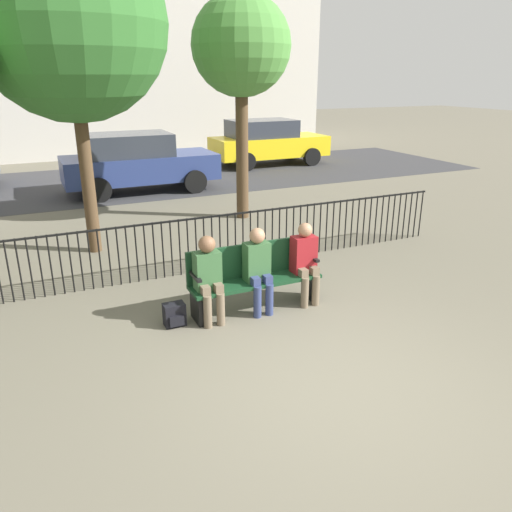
# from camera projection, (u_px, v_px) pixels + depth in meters

# --- Properties ---
(ground_plane) EXTENTS (80.00, 80.00, 0.00)m
(ground_plane) POSITION_uv_depth(u_px,v_px,m) (337.00, 386.00, 5.29)
(ground_plane) COLOR #605B4C
(park_bench) EXTENTS (1.86, 0.45, 0.92)m
(park_bench) POSITION_uv_depth(u_px,v_px,m) (254.00, 275.00, 6.93)
(park_bench) COLOR #14381E
(park_bench) RESTS_ON ground
(seated_person_0) EXTENTS (0.34, 0.39, 1.18)m
(seated_person_0) POSITION_uv_depth(u_px,v_px,m) (209.00, 274.00, 6.49)
(seated_person_0) COLOR brown
(seated_person_0) RESTS_ON ground
(seated_person_1) EXTENTS (0.34, 0.39, 1.20)m
(seated_person_1) POSITION_uv_depth(u_px,v_px,m) (258.00, 266.00, 6.77)
(seated_person_1) COLOR navy
(seated_person_1) RESTS_ON ground
(seated_person_2) EXTENTS (0.34, 0.39, 1.18)m
(seated_person_2) POSITION_uv_depth(u_px,v_px,m) (305.00, 259.00, 7.06)
(seated_person_2) COLOR brown
(seated_person_2) RESTS_ON ground
(backpack) EXTENTS (0.28, 0.23, 0.30)m
(backpack) POSITION_uv_depth(u_px,v_px,m) (175.00, 315.00, 6.54)
(backpack) COLOR black
(backpack) RESTS_ON ground
(fence_railing) EXTENTS (9.01, 0.03, 0.95)m
(fence_railing) POSITION_uv_depth(u_px,v_px,m) (212.00, 238.00, 8.29)
(fence_railing) COLOR black
(fence_railing) RESTS_ON ground
(tree_1) EXTENTS (3.18, 3.18, 5.51)m
(tree_1) POSITION_uv_depth(u_px,v_px,m) (69.00, 23.00, 8.06)
(tree_1) COLOR #4C3823
(tree_1) RESTS_ON ground
(tree_2) EXTENTS (2.10, 2.10, 4.75)m
(tree_2) POSITION_uv_depth(u_px,v_px,m) (241.00, 48.00, 10.39)
(tree_2) COLOR #4C3823
(tree_2) RESTS_ON ground
(street_surface) EXTENTS (24.00, 6.00, 0.01)m
(street_surface) POSITION_uv_depth(u_px,v_px,m) (122.00, 181.00, 15.53)
(street_surface) COLOR #333335
(street_surface) RESTS_ON ground
(parked_car_1) EXTENTS (4.20, 1.94, 1.62)m
(parked_car_1) POSITION_uv_depth(u_px,v_px,m) (267.00, 142.00, 18.15)
(parked_car_1) COLOR yellow
(parked_car_1) RESTS_ON ground
(parked_car_2) EXTENTS (4.20, 1.94, 1.62)m
(parked_car_2) POSITION_uv_depth(u_px,v_px,m) (137.00, 162.00, 13.92)
(parked_car_2) COLOR navy
(parked_car_2) RESTS_ON ground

